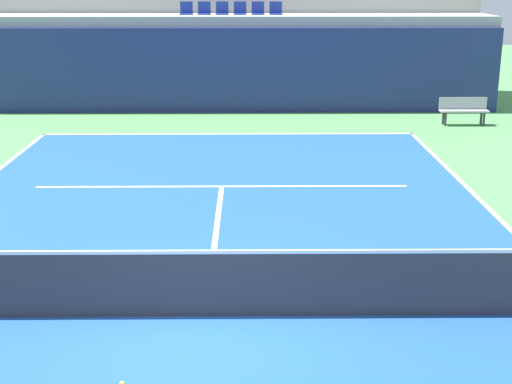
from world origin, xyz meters
TOP-DOWN VIEW (x-y plane):
  - ground_plane at (0.00, 0.00)m, footprint 80.00×80.00m
  - court_surface at (0.00, 0.00)m, footprint 11.00×24.00m
  - baseline_far at (0.00, 11.95)m, footprint 11.00×0.10m
  - service_line_far at (0.00, 6.40)m, footprint 8.26×0.10m
  - centre_service_line at (0.00, 3.20)m, footprint 0.10×6.40m
  - back_wall at (0.00, 15.60)m, footprint 18.21×0.30m
  - stands_tier_lower at (0.00, 16.95)m, footprint 18.21×2.40m
  - stands_tier_upper at (0.00, 19.35)m, footprint 18.21×2.40m
  - seating_row_lower at (-0.00, 17.05)m, footprint 3.57×0.44m
  - tennis_net at (0.00, 0.00)m, footprint 11.08×0.08m
  - player_bench at (7.34, 13.33)m, footprint 1.50×0.40m
  - tennis_ball_1 at (-0.86, -1.80)m, footprint 0.07×0.07m

SIDE VIEW (x-z plane):
  - ground_plane at x=0.00m, z-range 0.00..0.00m
  - court_surface at x=0.00m, z-range 0.00..0.01m
  - baseline_far at x=0.00m, z-range 0.01..0.01m
  - service_line_far at x=0.00m, z-range 0.01..0.01m
  - centre_service_line at x=0.00m, z-range 0.01..0.01m
  - tennis_ball_1 at x=-0.86m, z-range 0.01..0.08m
  - player_bench at x=7.34m, z-range 0.08..0.93m
  - tennis_net at x=0.00m, z-range -0.03..1.04m
  - back_wall at x=0.00m, z-range 0.00..2.83m
  - stands_tier_lower at x=0.00m, z-range 0.00..3.19m
  - stands_tier_upper at x=0.00m, z-range 0.00..4.07m
  - seating_row_lower at x=0.00m, z-range 3.09..3.53m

